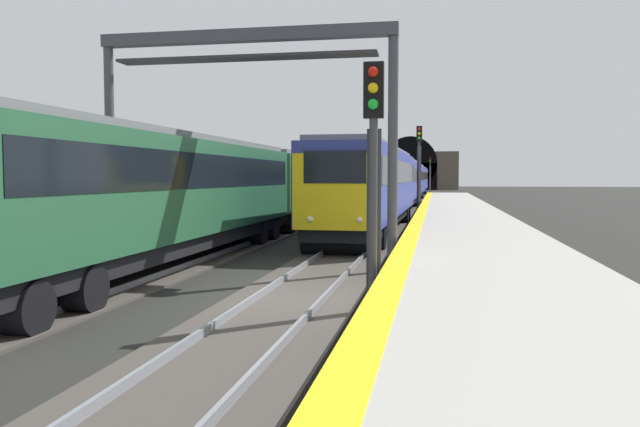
# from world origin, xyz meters

# --- Properties ---
(ground_plane) EXTENTS (320.00, 320.00, 0.00)m
(ground_plane) POSITION_xyz_m (0.00, 0.00, 0.00)
(ground_plane) COLOR black
(platform_right) EXTENTS (112.00, 4.23, 0.94)m
(platform_right) POSITION_xyz_m (0.00, -4.13, 0.47)
(platform_right) COLOR #9E9B93
(platform_right) RESTS_ON ground_plane
(platform_right_edge_strip) EXTENTS (112.00, 0.50, 0.01)m
(platform_right_edge_strip) POSITION_xyz_m (0.00, -2.27, 0.95)
(platform_right_edge_strip) COLOR yellow
(platform_right_edge_strip) RESTS_ON platform_right
(track_main_line) EXTENTS (160.00, 2.86, 0.21)m
(track_main_line) POSITION_xyz_m (0.00, 0.00, 0.04)
(track_main_line) COLOR #423D38
(track_main_line) RESTS_ON ground_plane
(track_adjacent_line) EXTENTS (160.00, 2.79, 0.21)m
(track_adjacent_line) POSITION_xyz_m (0.00, 4.78, 0.04)
(track_adjacent_line) COLOR #423D38
(track_adjacent_line) RESTS_ON ground_plane
(train_main_approaching) EXTENTS (78.12, 3.21, 4.04)m
(train_main_approaching) POSITION_xyz_m (45.64, 0.00, 2.31)
(train_main_approaching) COLOR navy
(train_main_approaching) RESTS_ON ground_plane
(train_adjacent_platform) EXTENTS (56.43, 2.88, 3.91)m
(train_adjacent_platform) POSITION_xyz_m (23.21, 4.78, 2.25)
(train_adjacent_platform) COLOR #235638
(train_adjacent_platform) RESTS_ON ground_plane
(railway_signal_near) EXTENTS (0.39, 0.38, 4.83)m
(railway_signal_near) POSITION_xyz_m (-0.94, -1.82, 2.95)
(railway_signal_near) COLOR #38383D
(railway_signal_near) RESTS_ON ground_plane
(railway_signal_mid) EXTENTS (0.39, 0.38, 6.03)m
(railway_signal_mid) POSITION_xyz_m (29.45, -1.82, 3.60)
(railway_signal_mid) COLOR #38383D
(railway_signal_mid) RESTS_ON ground_plane
(railway_signal_far) EXTENTS (0.39, 0.38, 5.93)m
(railway_signal_far) POSITION_xyz_m (96.75, -1.82, 3.55)
(railway_signal_far) COLOR #4C4C54
(railway_signal_far) RESTS_ON ground_plane
(overhead_signal_gantry) EXTENTS (0.70, 8.69, 6.84)m
(overhead_signal_gantry) POSITION_xyz_m (4.39, 2.39, 5.19)
(overhead_signal_gantry) COLOR #3F3F47
(overhead_signal_gantry) RESTS_ON ground_plane
(tunnel_portal) EXTENTS (2.11, 19.27, 10.79)m
(tunnel_portal) POSITION_xyz_m (115.66, 2.39, 3.89)
(tunnel_portal) COLOR #51473D
(tunnel_portal) RESTS_ON ground_plane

